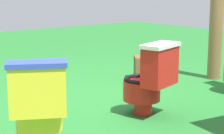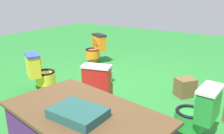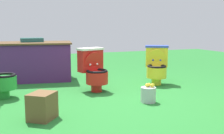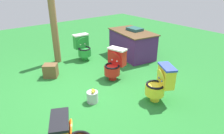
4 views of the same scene
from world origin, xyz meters
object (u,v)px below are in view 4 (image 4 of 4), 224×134
Objects in this scene: toilet_yellow at (160,83)px; small_crate at (51,71)px; wooden_post at (54,29)px; toilet_green at (83,47)px; vendor_table at (132,44)px; lemon_bucket at (93,97)px; toilet_red at (114,64)px.

toilet_yellow reaches higher than small_crate.
toilet_yellow is 2.26× the size of small_crate.
wooden_post is (-3.08, -0.70, 0.58)m from toilet_yellow.
wooden_post reaches higher than toilet_yellow.
small_crate is (0.50, -1.21, -0.21)m from toilet_green.
vendor_table reaches higher than toilet_green.
wooden_post is at bearing -116.72° from vendor_table.
toilet_red is at bearing 118.24° from lemon_bucket.
wooden_post reaches higher than vendor_table.
vendor_table is 2.52m from small_crate.
lemon_bucket is at bearing 67.25° from toilet_green.
toilet_green is (-2.78, -0.03, 0.00)m from toilet_yellow.
toilet_yellow and toilet_red have the same top height.
vendor_table is 0.83× the size of wooden_post.
lemon_bucket is at bearing 7.25° from small_crate.
toilet_green is 0.94m from wooden_post.
wooden_post is at bearing 3.23° from toilet_red.
small_crate is (-2.28, -1.25, -0.21)m from toilet_yellow.
lemon_bucket is at bearing 102.76° from toilet_red.
toilet_green is at bearing 30.14° from toilet_yellow.
toilet_red is 1.55m from small_crate.
toilet_green is at bearing 112.40° from small_crate.
vendor_table is 4.93× the size of small_crate.
toilet_green is 1.00× the size of toilet_red.
lemon_bucket is at bearing 83.91° from toilet_yellow.
toilet_green is 2.29m from lemon_bucket.
toilet_red is 2.26× the size of small_crate.
toilet_yellow is 2.78m from toilet_green.
toilet_red is at bearing -58.55° from vendor_table.
toilet_green and toilet_red have the same top height.
toilet_yellow is at bearing -31.01° from vendor_table.
toilet_yellow reaches higher than lemon_bucket.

